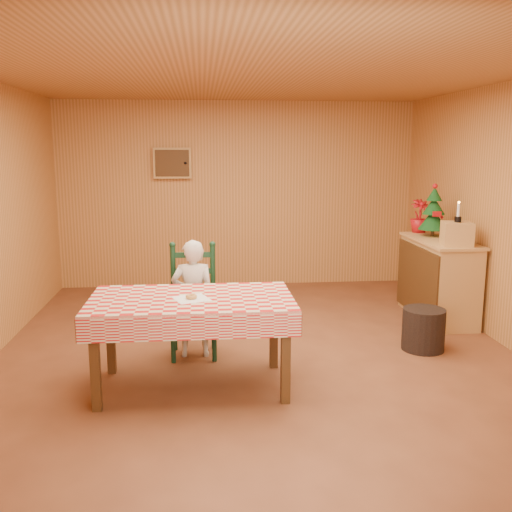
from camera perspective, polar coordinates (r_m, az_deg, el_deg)
The scene contains 13 objects.
ground at distance 5.47m, azimuth 0.20°, elevation -10.22°, with size 6.00×6.00×0.00m, color brown.
cabin_walls at distance 5.64m, azimuth -0.35°, elevation 9.41°, with size 5.10×6.05×2.65m.
dining_table at distance 4.68m, azimuth -6.45°, elevation -5.10°, with size 1.66×0.96×0.77m.
ladder_chair at distance 5.48m, azimuth -6.27°, elevation -4.70°, with size 0.44×0.40×1.08m.
seated_child at distance 5.41m, azimuth -6.29°, elevation -4.26°, with size 0.41×0.27×1.12m, color silver.
napkin at distance 4.60m, azimuth -6.48°, elevation -4.27°, with size 0.26×0.26×0.00m, color white.
donut at distance 4.60m, azimuth -6.48°, elevation -4.06°, with size 0.09×0.09×0.03m, color #C08B45.
shelf_unit at distance 6.92m, azimuth 17.71°, elevation -2.20°, with size 0.54×1.24×0.93m.
crate at distance 6.46m, azimuth 19.45°, elevation 2.11°, with size 0.30×0.30×0.25m, color tan.
christmas_tree at distance 7.03m, azimuth 17.33°, elevation 4.18°, with size 0.34×0.34×0.62m.
flower_arrangement at distance 7.29m, azimuth 16.03°, elevation 3.87°, with size 0.23×0.23×0.41m, color #AD1016.
candle_set at distance 6.43m, azimuth 19.56°, elevation 3.78°, with size 0.07×0.07×0.22m.
storage_bin at distance 5.87m, azimuth 16.40°, elevation -7.05°, with size 0.41×0.41×0.41m, color black.
Camera 1 is at (-0.50, -5.08, 1.97)m, focal length 40.00 mm.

